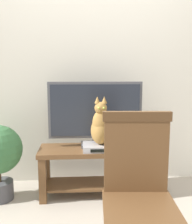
{
  "coord_description": "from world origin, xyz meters",
  "views": [
    {
      "loc": [
        -0.16,
        -2.0,
        1.28
      ],
      "look_at": [
        0.0,
        0.56,
        0.87
      ],
      "focal_mm": 42.99,
      "sensor_mm": 36.0,
      "label": 1
    }
  ],
  "objects_px": {
    "tv": "(95,112)",
    "cat": "(101,126)",
    "tv_stand": "(96,163)",
    "wooden_chair": "(138,186)",
    "media_box": "(100,147)",
    "book_stack": "(135,143)"
  },
  "relations": [
    {
      "from": "cat",
      "to": "wooden_chair",
      "type": "relative_size",
      "value": 0.46
    },
    {
      "from": "book_stack",
      "to": "tv",
      "type": "bearing_deg",
      "value": 168.67
    },
    {
      "from": "tv_stand",
      "to": "cat",
      "type": "height_order",
      "value": "cat"
    },
    {
      "from": "media_box",
      "to": "wooden_chair",
      "type": "bearing_deg",
      "value": -82.09
    },
    {
      "from": "cat",
      "to": "book_stack",
      "type": "relative_size",
      "value": 2.03
    },
    {
      "from": "tv_stand",
      "to": "book_stack",
      "type": "xyz_separation_m",
      "value": [
        0.4,
        -0.01,
        0.21
      ]
    },
    {
      "from": "tv_stand",
      "to": "book_stack",
      "type": "bearing_deg",
      "value": -0.89
    },
    {
      "from": "tv_stand",
      "to": "cat",
      "type": "relative_size",
      "value": 2.4
    },
    {
      "from": "tv",
      "to": "book_stack",
      "type": "distance_m",
      "value": 0.51
    },
    {
      "from": "tv",
      "to": "media_box",
      "type": "relative_size",
      "value": 2.76
    },
    {
      "from": "media_box",
      "to": "wooden_chair",
      "type": "distance_m",
      "value": 1.06
    },
    {
      "from": "tv",
      "to": "cat",
      "type": "height_order",
      "value": "tv"
    },
    {
      "from": "cat",
      "to": "book_stack",
      "type": "bearing_deg",
      "value": 11.17
    },
    {
      "from": "tv_stand",
      "to": "wooden_chair",
      "type": "xyz_separation_m",
      "value": [
        0.19,
        -1.11,
        0.25
      ]
    },
    {
      "from": "media_box",
      "to": "tv",
      "type": "bearing_deg",
      "value": 107.05
    },
    {
      "from": "tv",
      "to": "tv_stand",
      "type": "bearing_deg",
      "value": -90.02
    },
    {
      "from": "tv_stand",
      "to": "wooden_chair",
      "type": "distance_m",
      "value": 1.15
    },
    {
      "from": "wooden_chair",
      "to": "media_box",
      "type": "bearing_deg",
      "value": 97.91
    },
    {
      "from": "cat",
      "to": "wooden_chair",
      "type": "xyz_separation_m",
      "value": [
        0.14,
        -1.03,
        -0.15
      ]
    },
    {
      "from": "tv_stand",
      "to": "cat",
      "type": "bearing_deg",
      "value": -60.59
    },
    {
      "from": "tv_stand",
      "to": "tv",
      "type": "height_order",
      "value": "tv"
    },
    {
      "from": "book_stack",
      "to": "tv_stand",
      "type": "bearing_deg",
      "value": 179.11
    }
  ]
}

